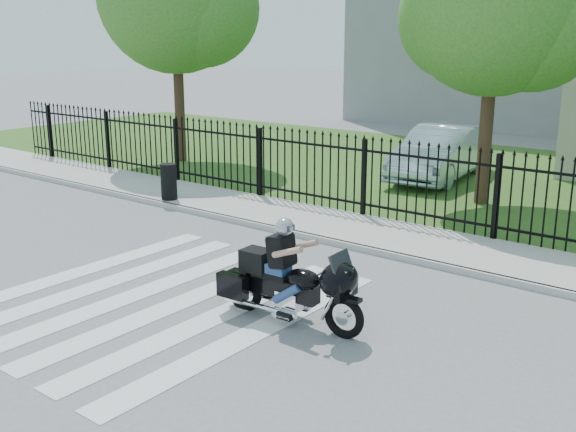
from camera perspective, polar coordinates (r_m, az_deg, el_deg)
The scene contains 10 objects.
ground at distance 10.76m, azimuth -10.96°, elevation -6.91°, with size 120.00×120.00×0.00m, color slate.
crosswalk at distance 10.76m, azimuth -10.96°, elevation -6.88°, with size 5.00×5.50×0.01m, color silver, non-canonical shape.
sidewalk at distance 14.31m, azimuth 4.22°, elevation -0.86°, with size 40.00×2.00×0.12m, color #ADAAA3.
curb at distance 13.53m, azimuth 1.85°, elevation -1.78°, with size 40.00×0.12×0.12m, color #ADAAA3.
grass_strip at distance 20.36m, azimuth 15.32°, elevation 3.28°, with size 40.00×12.00×0.02m, color #2C5C1F.
iron_fence at distance 14.93m, azimuth 6.43°, elevation 3.08°, with size 26.00×0.04×1.80m.
tree_mid at distance 16.64m, azimuth 17.16°, elevation 16.79°, with size 4.20×4.20×6.78m.
motorcycle_rider at distance 9.56m, azimuth -0.06°, elevation -5.36°, with size 2.36×0.77×1.56m.
parked_car at distance 19.54m, azimuth 12.73°, elevation 5.21°, with size 1.57×4.50×1.48m, color silver.
litter_bin at distance 16.54m, azimuth -10.06°, elevation 2.88°, with size 0.39×0.39×0.87m, color black.
Camera 1 is at (7.64, -6.45, 3.97)m, focal length 42.00 mm.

